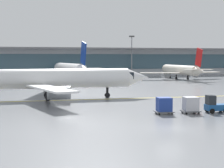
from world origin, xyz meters
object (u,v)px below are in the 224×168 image
gate_airplane_2 (70,69)px  cargo_dolly_trailing (164,105)px  baggage_tug (215,105)px  cargo_dolly_lead (191,104)px  taxiing_regional_jet (56,79)px  apron_light_mast_2 (132,54)px  gate_airplane_3 (180,70)px

gate_airplane_2 → cargo_dolly_trailing: (0.12, -61.12, -2.08)m
baggage_tug → cargo_dolly_trailing: baggage_tug is taller
cargo_dolly_lead → gate_airplane_2: bearing=100.7°
gate_airplane_2 → baggage_tug: gate_airplane_2 is taller
baggage_tug → cargo_dolly_lead: (-2.99, 0.40, 0.16)m
baggage_tug → taxiing_regional_jet: bearing=137.0°
baggage_tug → gate_airplane_2: bearing=103.5°
cargo_dolly_lead → baggage_tug: bearing=-0.0°
cargo_dolly_lead → apron_light_mast_2: bearing=82.8°
gate_airplane_3 → cargo_dolly_lead: gate_airplane_3 is taller
apron_light_mast_2 → taxiing_regional_jet: bearing=-120.0°
taxiing_regional_jet → gate_airplane_3: bearing=46.6°
cargo_dolly_trailing → baggage_tug: bearing=-0.0°
gate_airplane_2 → taxiing_regional_jet: 43.44m
taxiing_regional_jet → apron_light_mast_2: (33.55, 58.04, 4.39)m
cargo_dolly_lead → cargo_dolly_trailing: size_ratio=1.00×
baggage_tug → gate_airplane_3: bearing=74.0°
gate_airplane_2 → cargo_dolly_lead: 61.67m
taxiing_regional_jet → cargo_dolly_trailing: 21.33m
taxiing_regional_jet → cargo_dolly_trailing: (9.89, -18.79, -2.05)m
gate_airplane_3 → apron_light_mast_2: apron_light_mast_2 is taller
gate_airplane_2 → cargo_dolly_lead: (3.33, -61.55, -2.08)m
gate_airplane_2 → apron_light_mast_2: bearing=-62.0°
baggage_tug → apron_light_mast_2: apron_light_mast_2 is taller
apron_light_mast_2 → cargo_dolly_trailing: bearing=-107.1°
baggage_tug → cargo_dolly_lead: bearing=180.0°
gate_airplane_2 → cargo_dolly_lead: gate_airplane_2 is taller
gate_airplane_3 → apron_light_mast_2: size_ratio=1.99×
taxiing_regional_jet → baggage_tug: 25.48m
baggage_tug → cargo_dolly_trailing: (-6.21, 0.83, 0.16)m
gate_airplane_3 → baggage_tug: 64.01m
taxiing_regional_jet → cargo_dolly_lead: (13.10, -19.22, -2.05)m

